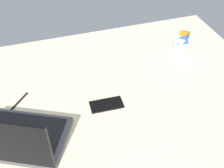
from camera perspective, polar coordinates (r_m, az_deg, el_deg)
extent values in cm
cube|color=beige|center=(115.52, -5.32, -12.45)|extent=(180.00, 140.00, 18.00)
cube|color=#4C4C51|center=(110.10, -18.16, -10.44)|extent=(39.78, 35.25, 2.00)
cube|color=black|center=(109.98, -18.00, -9.46)|extent=(33.53, 28.10, 0.40)
cube|color=black|center=(95.89, -22.15, -11.25)|extent=(30.02, 15.54, 21.00)
cylinder|color=silver|center=(146.97, 14.38, 8.02)|extent=(9.00, 9.00, 11.00)
cube|color=red|center=(148.46, 14.05, 7.41)|extent=(7.88, 8.25, 5.86)
cube|color=red|center=(147.21, 14.12, 8.06)|extent=(6.61, 7.10, 5.00)
cube|color=red|center=(145.73, 14.23, 8.65)|extent=(5.74, 6.77, 6.64)
cube|color=blue|center=(143.47, 14.72, 8.98)|extent=(7.86, 8.33, 6.56)
cube|color=orange|center=(144.54, 14.96, 10.18)|extent=(6.06, 6.09, 4.23)
cube|color=black|center=(116.49, -1.18, -4.33)|extent=(14.29, 7.43, 0.80)
cube|color=black|center=(123.29, -19.61, -4.29)|extent=(11.56, 13.27, 0.60)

